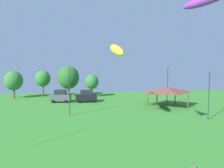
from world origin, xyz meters
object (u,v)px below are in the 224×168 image
(parked_car_leftmost, at_px, (60,96))
(treeline_tree_1, at_px, (43,78))
(kite_flying_1, at_px, (117,50))
(kite_flying_3, at_px, (206,0))
(light_post_2, at_px, (69,89))
(treeline_tree_0, at_px, (14,81))
(light_post_1, at_px, (209,93))
(light_post_0, at_px, (167,84))
(treeline_tree_3, at_px, (92,82))
(parked_car_second_from_left, at_px, (86,96))
(treeline_tree_2, at_px, (69,77))
(park_pavilion, at_px, (167,90))

(parked_car_leftmost, distance_m, treeline_tree_1, 10.33)
(kite_flying_1, distance_m, kite_flying_3, 10.87)
(kite_flying_1, distance_m, light_post_2, 9.53)
(kite_flying_1, relative_size, parked_car_leftmost, 1.20)
(kite_flying_3, bearing_deg, treeline_tree_1, 123.47)
(light_post_2, height_order, treeline_tree_0, light_post_2)
(parked_car_leftmost, height_order, light_post_1, light_post_1)
(kite_flying_3, height_order, light_post_2, kite_flying_3)
(light_post_0, height_order, treeline_tree_3, light_post_0)
(parked_car_second_from_left, bearing_deg, treeline_tree_2, 114.27)
(light_post_0, bearing_deg, kite_flying_1, -136.67)
(kite_flying_1, distance_m, light_post_1, 13.92)
(park_pavilion, distance_m, treeline_tree_3, 19.28)
(light_post_0, height_order, light_post_2, light_post_0)
(kite_flying_3, relative_size, park_pavilion, 0.58)
(kite_flying_1, relative_size, treeline_tree_3, 0.95)
(parked_car_second_from_left, height_order, treeline_tree_0, treeline_tree_0)
(kite_flying_3, distance_m, light_post_1, 12.69)
(parked_car_leftmost, xyz_separation_m, treeline_tree_1, (-4.89, 8.49, 3.27))
(parked_car_second_from_left, bearing_deg, parked_car_leftmost, 172.41)
(kite_flying_1, distance_m, parked_car_leftmost, 20.96)
(treeline_tree_0, distance_m, treeline_tree_1, 6.49)
(treeline_tree_3, bearing_deg, kite_flying_1, -86.01)
(light_post_0, distance_m, treeline_tree_3, 18.67)
(kite_flying_3, relative_size, treeline_tree_1, 0.66)
(light_post_2, bearing_deg, treeline_tree_2, 93.40)
(parked_car_second_from_left, height_order, treeline_tree_3, treeline_tree_3)
(treeline_tree_1, bearing_deg, light_post_2, -70.60)
(parked_car_second_from_left, relative_size, light_post_0, 0.60)
(treeline_tree_2, bearing_deg, park_pavilion, -40.47)
(kite_flying_1, xyz_separation_m, parked_car_second_from_left, (-3.29, 16.67, -8.04))
(parked_car_leftmost, height_order, treeline_tree_1, treeline_tree_1)
(light_post_1, bearing_deg, treeline_tree_3, 120.74)
(treeline_tree_0, bearing_deg, parked_car_leftmost, -33.64)
(treeline_tree_0, relative_size, treeline_tree_3, 1.16)
(parked_car_leftmost, relative_size, parked_car_second_from_left, 1.00)
(treeline_tree_1, distance_m, treeline_tree_2, 6.14)
(parked_car_leftmost, relative_size, light_post_2, 0.62)
(kite_flying_1, xyz_separation_m, treeline_tree_0, (-19.84, 24.88, -5.15))
(kite_flying_3, relative_size, treeline_tree_2, 0.56)
(light_post_1, distance_m, treeline_tree_3, 28.19)
(parked_car_leftmost, xyz_separation_m, parked_car_second_from_left, (5.26, -0.69, -0.02))
(treeline_tree_2, bearing_deg, kite_flying_3, -64.61)
(kite_flying_1, bearing_deg, treeline_tree_1, 117.46)
(kite_flying_1, height_order, light_post_0, kite_flying_1)
(light_post_1, bearing_deg, kite_flying_3, -129.77)
(parked_car_second_from_left, distance_m, treeline_tree_3, 7.90)
(park_pavilion, bearing_deg, kite_flying_1, -139.18)
(parked_car_second_from_left, relative_size, treeline_tree_0, 0.68)
(kite_flying_3, height_order, treeline_tree_2, kite_flying_3)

